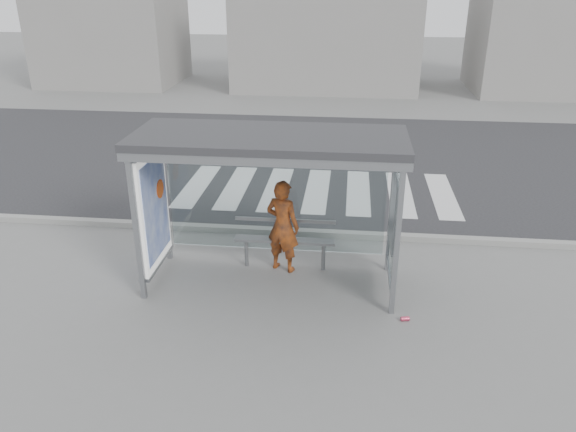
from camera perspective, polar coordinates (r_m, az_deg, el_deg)
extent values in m
plane|color=slate|center=(9.71, -1.73, -6.79)|extent=(80.00, 80.00, 0.00)
cube|color=#252527|center=(16.10, 1.77, 5.88)|extent=(30.00, 10.00, 0.01)
cube|color=gray|center=(11.39, -0.37, -1.58)|extent=(30.00, 0.18, 0.12)
cube|color=silver|center=(14.19, -9.22, 3.08)|extent=(0.55, 3.00, 0.00)
cube|color=silver|center=(13.96, -5.25, 2.95)|extent=(0.55, 3.00, 0.00)
cube|color=silver|center=(13.80, -1.18, 2.79)|extent=(0.55, 3.00, 0.00)
cube|color=silver|center=(13.71, 2.97, 2.62)|extent=(0.55, 3.00, 0.00)
cube|color=silver|center=(13.70, 7.16, 2.44)|extent=(0.55, 3.00, 0.00)
cube|color=silver|center=(13.75, 11.32, 2.24)|extent=(0.55, 3.00, 0.00)
cube|color=silver|center=(13.88, 15.44, 2.03)|extent=(0.55, 3.00, 0.00)
cube|color=gray|center=(9.02, -15.16, -1.22)|extent=(0.08, 0.08, 2.50)
cube|color=gray|center=(8.46, 11.04, -2.52)|extent=(0.08, 0.08, 2.50)
cube|color=gray|center=(10.22, -12.44, 2.06)|extent=(0.08, 0.08, 2.50)
cube|color=gray|center=(9.73, 10.51, 1.10)|extent=(0.08, 0.08, 2.50)
cube|color=#2D2D30|center=(8.70, -1.94, 7.91)|extent=(4.25, 1.65, 0.12)
cube|color=gray|center=(8.01, -2.71, 5.68)|extent=(4.25, 0.06, 0.18)
cube|color=white|center=(9.76, -1.25, 1.89)|extent=(3.80, 0.02, 2.00)
cube|color=white|center=(9.60, -13.74, 0.80)|extent=(0.15, 1.25, 2.00)
cube|color=#304CAF|center=(9.57, -13.26, 0.78)|extent=(0.01, 1.10, 1.70)
cylinder|color=#D74C13|center=(9.69, -12.87, 2.71)|extent=(0.02, 0.32, 0.32)
cube|color=white|center=(9.07, 10.78, -0.30)|extent=(0.03, 1.25, 2.00)
cube|color=beige|center=(9.07, 10.62, 0.42)|extent=(0.03, 0.86, 1.16)
cube|color=gray|center=(28.64, -17.62, 18.80)|extent=(6.00, 5.00, 6.00)
cube|color=gray|center=(26.42, 3.96, 18.36)|extent=(8.00, 5.00, 5.00)
cube|color=gray|center=(27.44, 24.26, 18.78)|extent=(5.00, 5.00, 7.00)
imported|color=#D45F13|center=(9.75, -0.55, -1.04)|extent=(0.72, 0.59, 1.69)
cube|color=slate|center=(9.93, -0.35, -2.47)|extent=(1.78, 0.22, 0.05)
cylinder|color=slate|center=(10.15, -4.24, -3.72)|extent=(0.07, 0.07, 0.52)
cylinder|color=slate|center=(10.01, 3.61, -4.13)|extent=(0.07, 0.07, 0.52)
cube|color=slate|center=(9.86, -0.29, -0.44)|extent=(1.78, 0.04, 0.06)
cylinder|color=#E54367|center=(8.90, 11.81, -10.18)|extent=(0.14, 0.10, 0.07)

